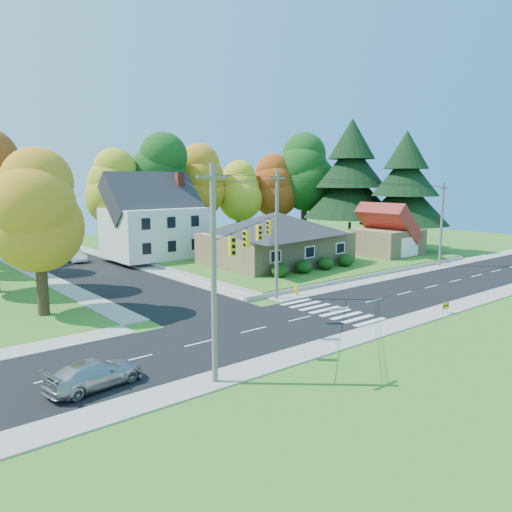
{
  "coord_description": "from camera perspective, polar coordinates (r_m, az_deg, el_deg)",
  "views": [
    {
      "loc": [
        -26.85,
        -23.29,
        9.3
      ],
      "look_at": [
        -1.27,
        8.0,
        3.06
      ],
      "focal_mm": 35.0,
      "sensor_mm": 36.0,
      "label": 1
    }
  ],
  "objects": [
    {
      "name": "tree_lot_1",
      "position": [
        64.19,
        -10.67,
        8.9
      ],
      "size": [
        7.84,
        7.84,
        14.6
      ],
      "color": "#3F2A19",
      "rests_on": "lawn"
    },
    {
      "name": "ground",
      "position": [
        36.74,
        9.53,
        -6.01
      ],
      "size": [
        120.0,
        120.0,
        0.0
      ],
      "primitive_type": "plane",
      "color": "#3D7923"
    },
    {
      "name": "traffic_infrastructure",
      "position": [
        36.57,
        7.98,
        2.17
      ],
      "size": [
        38.1,
        10.66,
        10.0
      ],
      "color": "#666059",
      "rests_on": "ground"
    },
    {
      "name": "fire_hydrant",
      "position": [
        40.37,
        4.64,
        -3.99
      ],
      "size": [
        0.48,
        0.37,
        0.84
      ],
      "color": "yellow",
      "rests_on": "ground"
    },
    {
      "name": "hedge_row",
      "position": [
        48.39,
        6.71,
        -1.0
      ],
      "size": [
        10.7,
        1.7,
        1.27
      ],
      "color": "#163A10",
      "rests_on": "lawn"
    },
    {
      "name": "silver_sedan",
      "position": [
        24.09,
        -17.97,
        -12.68
      ],
      "size": [
        4.63,
        2.41,
        1.28
      ],
      "primitive_type": "imported",
      "rotation": [
        0.0,
        0.0,
        1.71
      ],
      "color": "#A8A8A8",
      "rests_on": "road_main"
    },
    {
      "name": "sidewalk_north",
      "position": [
        40.09,
        4.14,
        -4.6
      ],
      "size": [
        90.0,
        2.0,
        0.08
      ],
      "primitive_type": "cube",
      "color": "#9C9A90",
      "rests_on": "ground"
    },
    {
      "name": "garage",
      "position": [
        60.61,
        14.83,
        2.37
      ],
      "size": [
        7.3,
        6.3,
        4.6
      ],
      "color": "tan",
      "rests_on": "lawn"
    },
    {
      "name": "road_main",
      "position": [
        36.74,
        9.53,
        -6.0
      ],
      "size": [
        90.0,
        8.0,
        0.02
      ],
      "primitive_type": "cube",
      "color": "black",
      "rests_on": "ground"
    },
    {
      "name": "tree_west_0",
      "position": [
        36.71,
        -23.71,
        4.69
      ],
      "size": [
        6.16,
        6.16,
        11.47
      ],
      "color": "#3F2A19",
      "rests_on": "ground"
    },
    {
      "name": "road_cross",
      "position": [
        53.59,
        -18.05,
        -1.65
      ],
      "size": [
        8.0,
        44.0,
        0.02
      ],
      "primitive_type": "cube",
      "color": "black",
      "rests_on": "ground"
    },
    {
      "name": "ranch_house",
      "position": [
        52.87,
        2.3,
        2.21
      ],
      "size": [
        14.6,
        10.6,
        5.4
      ],
      "color": "tan",
      "rests_on": "lawn"
    },
    {
      "name": "conifer_east_b",
      "position": [
        66.34,
        16.67,
        7.53
      ],
      "size": [
        11.2,
        11.2,
        14.84
      ],
      "color": "#3F2A19",
      "rests_on": "lawn"
    },
    {
      "name": "sidewalk_south",
      "position": [
        33.79,
        15.96,
        -7.48
      ],
      "size": [
        90.0,
        2.0,
        0.08
      ],
      "primitive_type": "cube",
      "color": "#9C9A90",
      "rests_on": "ground"
    },
    {
      "name": "lawn",
      "position": [
        60.27,
        2.69,
        0.13
      ],
      "size": [
        30.0,
        30.0,
        0.5
      ],
      "primitive_type": "cube",
      "color": "#3D7923",
      "rests_on": "ground"
    },
    {
      "name": "conifer_east_a",
      "position": [
        70.37,
        10.8,
        8.69
      ],
      "size": [
        12.8,
        12.8,
        16.96
      ],
      "color": "#3F2A19",
      "rests_on": "lawn"
    },
    {
      "name": "tree_lot_3",
      "position": [
        70.77,
        -2.0,
        7.44
      ],
      "size": [
        6.16,
        6.16,
        11.47
      ],
      "color": "#3F2A19",
      "rests_on": "lawn"
    },
    {
      "name": "tree_lot_0",
      "position": [
        62.46,
        -15.95,
        7.53
      ],
      "size": [
        6.72,
        6.72,
        12.51
      ],
      "color": "#3F2A19",
      "rests_on": "lawn"
    },
    {
      "name": "tree_lot_4",
      "position": [
        73.79,
        2.22,
        8.0
      ],
      "size": [
        6.72,
        6.72,
        12.51
      ],
      "color": "#3F2A19",
      "rests_on": "lawn"
    },
    {
      "name": "tree_lot_5",
      "position": [
        75.06,
        5.58,
        9.47
      ],
      "size": [
        8.4,
        8.4,
        15.64
      ],
      "color": "#3F2A19",
      "rests_on": "lawn"
    },
    {
      "name": "yard_sign",
      "position": [
        37.13,
        20.87,
        -5.35
      ],
      "size": [
        0.68,
        0.12,
        0.85
      ],
      "color": "black",
      "rests_on": "ground"
    },
    {
      "name": "colonial_house",
      "position": [
        58.11,
        -11.58,
        3.94
      ],
      "size": [
        10.4,
        8.4,
        9.6
      ],
      "color": "silver",
      "rests_on": "lawn"
    },
    {
      "name": "white_car",
      "position": [
        60.25,
        -20.04,
        0.05
      ],
      "size": [
        1.6,
        4.31,
        1.41
      ],
      "primitive_type": "imported",
      "rotation": [
        0.0,
        0.0,
        0.03
      ],
      "color": "silver",
      "rests_on": "road_cross"
    },
    {
      "name": "tree_lot_2",
      "position": [
        68.12,
        -6.58,
        8.43
      ],
      "size": [
        7.28,
        7.28,
        13.56
      ],
      "color": "#3F2A19",
      "rests_on": "lawn"
    }
  ]
}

